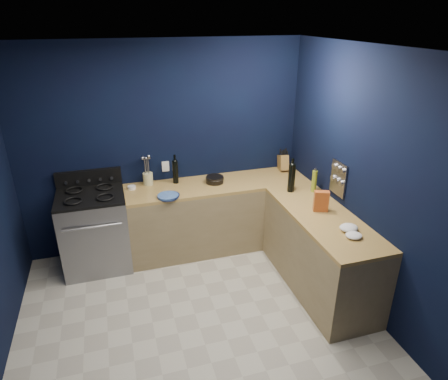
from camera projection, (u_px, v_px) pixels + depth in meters
name	position (u px, v px, depth m)	size (l,w,h in m)	color
floor	(200.00, 329.00, 3.88)	(3.50, 3.50, 0.02)	#B7B3A1
ceiling	(191.00, 49.00, 2.80)	(3.50, 3.50, 0.02)	silver
wall_back	(164.00, 149.00, 4.88)	(3.50, 0.02, 2.60)	black
wall_right	(373.00, 188.00, 3.80)	(0.02, 3.50, 2.60)	black
cab_back	(218.00, 216.00, 5.11)	(2.30, 0.63, 0.86)	#897652
top_back	(218.00, 185.00, 4.92)	(2.30, 0.63, 0.04)	brown
cab_right	(319.00, 253.00, 4.33)	(0.63, 1.67, 0.86)	#897652
top_right	(324.00, 217.00, 4.14)	(0.63, 1.67, 0.04)	brown
gas_range	(95.00, 232.00, 4.68)	(0.76, 0.66, 0.92)	gray
oven_door	(96.00, 246.00, 4.41)	(0.59, 0.02, 0.42)	black
cooktop	(90.00, 196.00, 4.49)	(0.76, 0.66, 0.03)	black
backguard	(89.00, 178.00, 4.71)	(0.76, 0.06, 0.20)	black
spice_panel	(338.00, 179.00, 4.33)	(0.02, 0.28, 0.38)	gray
wall_outlet	(166.00, 166.00, 4.95)	(0.09, 0.02, 0.13)	white
plate_stack	(168.00, 196.00, 4.53)	(0.24, 0.24, 0.03)	#374590
ramekin	(132.00, 187.00, 4.75)	(0.10, 0.10, 0.04)	white
utensil_crock	(148.00, 179.00, 4.85)	(0.12, 0.12, 0.15)	beige
wine_bottle_back	(175.00, 172.00, 4.87)	(0.07, 0.07, 0.29)	black
lemon_basket	(215.00, 180.00, 4.91)	(0.22, 0.22, 0.08)	black
knife_block	(283.00, 163.00, 5.30)	(0.11, 0.19, 0.20)	brown
wine_bottle_right	(292.00, 178.00, 4.63)	(0.08, 0.08, 0.33)	black
oil_bottle	(314.00, 181.00, 4.64)	(0.06, 0.06, 0.26)	olive
spice_jar_near	(315.00, 202.00, 4.32)	(0.05, 0.05, 0.10)	olive
spice_jar_far	(319.00, 197.00, 4.44)	(0.05, 0.05, 0.09)	olive
crouton_bag	(321.00, 201.00, 4.19)	(0.16, 0.07, 0.23)	#A31215
towel_front	(349.00, 228.00, 3.83)	(0.18, 0.16, 0.06)	white
towel_end	(354.00, 235.00, 3.72)	(0.16, 0.14, 0.05)	white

